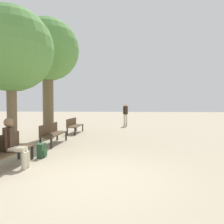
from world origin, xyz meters
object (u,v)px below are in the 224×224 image
Objects in this scene: bench_row_2 at (74,124)px; backpack at (42,151)px; bench_row_1 at (52,132)px; pedestrian_near at (125,113)px; tree_row_1 at (48,51)px; tree_row_0 at (11,50)px; person_seated at (13,142)px; bench_row_0 at (5,149)px.

bench_row_2 is 4.43× the size of backpack.
pedestrian_near is (2.76, 7.47, 0.50)m from bench_row_1.
bench_row_2 is 0.34× the size of tree_row_1.
pedestrian_near is at bearing 69.31° from tree_row_0.
bench_row_2 is at bearing 92.00° from person_seated.
backpack is at bearing 66.95° from bench_row_0.
tree_row_0 is 3.74× the size of person_seated.
backpack is at bearing -103.23° from pedestrian_near.
backpack is (0.49, 1.15, -0.27)m from bench_row_0.
backpack is (0.26, 1.15, -0.47)m from person_seated.
tree_row_1 is 5.44m from backpack.
bench_row_1 is at bearing -90.00° from bench_row_2.
bench_row_1 and bench_row_2 have the same top height.
bench_row_0 is at bearing -81.48° from tree_row_1.
tree_row_1 is (-0.71, 1.42, 3.62)m from bench_row_1.
pedestrian_near is at bearing 56.25° from bench_row_2.
backpack is 0.25× the size of pedestrian_near.
bench_row_1 reaches higher than backpack.
bench_row_1 is 1.10× the size of pedestrian_near.
tree_row_0 reaches higher than backpack.
bench_row_0 is 0.39× the size of tree_row_0.
bench_row_0 reaches higher than backpack.
backpack is at bearing -77.34° from bench_row_1.
bench_row_0 is 1.28m from backpack.
tree_row_0 is 2.80× the size of pedestrian_near.
person_seated is 0.75× the size of pedestrian_near.
person_seated reaches higher than backpack.
bench_row_1 is 1.00× the size of bench_row_2.
tree_row_0 is (-0.71, 1.62, 2.91)m from bench_row_0.
bench_row_2 is at bearing 81.99° from tree_row_0.
bench_row_1 is at bearing -63.28° from tree_row_1.
bench_row_0 is 0.30m from person_seated.
bench_row_2 is 5.88m from tree_row_0.
pedestrian_near is (2.76, 10.81, 0.50)m from bench_row_0.
bench_row_0 is at bearing -179.59° from person_seated.
pedestrian_near is at bearing 76.77° from backpack.
tree_row_1 is (-0.71, -1.92, 3.62)m from bench_row_2.
bench_row_0 is 1.00× the size of bench_row_2.
tree_row_0 is at bearing -90.00° from tree_row_1.
bench_row_0 and bench_row_1 have the same top height.
person_seated reaches higher than bench_row_2.
bench_row_0 and bench_row_2 have the same top height.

